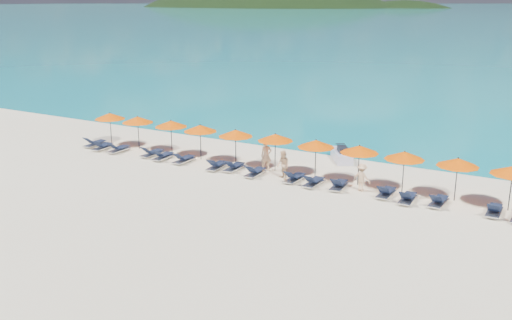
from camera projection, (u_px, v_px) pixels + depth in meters
The scene contains 33 objects.
ground at pixel (227, 196), 29.44m from camera, with size 1400.00×1400.00×0.00m, color beige.
headland_main at pixel (263, 42), 633.84m from camera, with size 374.00×242.00×126.50m.
headland_small at pixel (402, 44), 577.75m from camera, with size 162.00×126.00×85.50m.
jetski at pixel (342, 155), 35.74m from camera, with size 2.23×2.74×0.93m.
beachgoer_a at pixel (266, 156), 33.57m from camera, with size 0.66×0.44×1.82m, color tan.
beachgoer_b at pixel (283, 165), 31.98m from camera, with size 0.80×0.46×1.65m, color tan.
beachgoer_c at pixel (362, 177), 30.02m from camera, with size 0.97×0.45×1.50m, color tan.
umbrella_0 at pixel (110, 116), 39.27m from camera, with size 2.10×2.10×2.28m.
umbrella_1 at pixel (138, 120), 38.12m from camera, with size 2.10×2.10×2.28m.
umbrella_2 at pixel (171, 124), 36.88m from camera, with size 2.10×2.10×2.28m.
umbrella_3 at pixel (200, 128), 35.60m from camera, with size 2.10×2.10×2.28m.
umbrella_4 at pixel (236, 133), 34.32m from camera, with size 2.10×2.10×2.28m.
umbrella_5 at pixel (275, 137), 33.25m from camera, with size 2.10×2.10×2.28m.
umbrella_6 at pixel (316, 144), 31.83m from camera, with size 2.10×2.10×2.28m.
umbrella_7 at pixel (359, 149), 30.65m from camera, with size 2.10×2.10×2.28m.
umbrella_8 at pixel (405, 155), 29.45m from camera, with size 2.10×2.10×2.28m.
umbrella_9 at pixel (458, 162), 28.24m from camera, with size 2.10×2.10×2.28m.
lounger_0 at pixel (95, 143), 39.19m from camera, with size 0.70×1.73×0.66m.
lounger_1 at pixel (103, 146), 38.37m from camera, with size 0.77×1.75×0.66m.
lounger_2 at pixel (119, 149), 37.76m from camera, with size 0.63×1.70×0.66m.
lounger_3 at pixel (152, 153), 36.75m from camera, with size 0.78×1.75×0.66m.
lounger_4 at pixel (163, 156), 36.04m from camera, with size 0.69×1.73×0.66m.
lounger_5 at pixel (184, 159), 35.33m from camera, with size 0.67×1.72×0.66m.
lounger_6 at pixel (217, 165), 33.99m from camera, with size 0.74×1.74×0.66m.
lounger_7 at pixel (234, 167), 33.75m from camera, with size 0.62×1.70×0.66m.
lounger_8 at pixel (255, 172), 32.72m from camera, with size 0.64×1.71×0.66m.
lounger_9 at pixel (294, 178), 31.69m from camera, with size 0.73×1.74×0.66m.
lounger_10 at pixel (314, 182), 30.98m from camera, with size 0.72×1.73×0.66m.
lounger_11 at pixel (339, 185), 30.47m from camera, with size 0.77×1.75×0.66m.
lounger_12 at pixel (386, 192), 29.29m from camera, with size 0.63×1.70×0.66m.
lounger_13 at pixel (408, 198), 28.48m from camera, with size 0.66×1.72×0.66m.
lounger_14 at pixel (439, 201), 28.04m from camera, with size 0.74×1.74×0.66m.
lounger_15 at pixel (494, 210), 26.85m from camera, with size 0.64×1.71×0.66m.
Camera 1 is at (15.16, -23.35, 9.87)m, focal length 40.00 mm.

